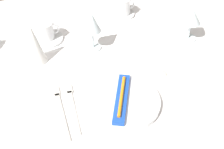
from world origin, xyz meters
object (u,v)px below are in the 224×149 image
object	(u,v)px
dinner_plate	(121,102)
toothbrush_package	(122,98)
dinner_knife	(164,93)
wine_glass_centre	(192,18)
coffee_cup_right	(45,30)
spoon_soup	(170,86)
wine_glass_left	(92,24)
coffee_cup_left	(121,6)
napkin_folded	(34,44)
fork_inner	(61,110)
fork_outer	(72,106)

from	to	relation	value
dinner_plate	toothbrush_package	bearing A→B (deg)	180.00
dinner_plate	dinner_knife	xyz separation A→B (m)	(0.15, 0.01, -0.01)
wine_glass_centre	coffee_cup_right	bearing A→B (deg)	166.23
spoon_soup	toothbrush_package	bearing A→B (deg)	-169.11
wine_glass_left	coffee_cup_right	bearing A→B (deg)	149.04
dinner_plate	wine_glass_left	distance (m)	0.33
coffee_cup_left	wine_glass_left	distance (m)	0.28
coffee_cup_left	napkin_folded	xyz separation A→B (m)	(-0.39, -0.24, 0.03)
toothbrush_package	coffee_cup_right	bearing A→B (deg)	115.75
coffee_cup_left	fork_inner	bearing A→B (deg)	-123.48
toothbrush_package	wine_glass_left	bearing A→B (deg)	95.01
coffee_cup_left	wine_glass_centre	bearing A→B (deg)	-49.62
coffee_cup_right	coffee_cup_left	bearing A→B (deg)	18.23
fork_inner	coffee_cup_left	distance (m)	0.61
dinner_plate	coffee_cup_left	bearing A→B (deg)	74.60
fork_inner	coffee_cup_left	size ratio (longest dim) A/B	2.07
spoon_soup	wine_glass_left	bearing A→B (deg)	126.94
coffee_cup_left	wine_glass_centre	world-z (taller)	wine_glass_centre
dinner_plate	fork_inner	distance (m)	0.19
fork_outer	coffee_cup_left	world-z (taller)	coffee_cup_left
wine_glass_centre	napkin_folded	world-z (taller)	napkin_folded
dinner_plate	fork_outer	size ratio (longest dim) A/B	1.15
spoon_soup	coffee_cup_right	distance (m)	0.54
wine_glass_left	napkin_folded	world-z (taller)	napkin_folded
toothbrush_package	dinner_plate	bearing A→B (deg)	0.00
coffee_cup_right	napkin_folded	size ratio (longest dim) A/B	0.62
fork_inner	napkin_folded	world-z (taller)	napkin_folded
dinner_plate	coffee_cup_left	distance (m)	0.55
dinner_knife	wine_glass_left	bearing A→B (deg)	120.42
spoon_soup	coffee_cup_right	bearing A→B (deg)	135.04
fork_inner	coffee_cup_right	distance (m)	0.40
spoon_soup	coffee_cup_left	distance (m)	0.50
spoon_soup	wine_glass_left	distance (m)	0.36
fork_outer	napkin_folded	distance (m)	0.28
fork_inner	napkin_folded	bearing A→B (deg)	101.63
dinner_plate	wine_glass_left	xyz separation A→B (m)	(-0.03, 0.31, 0.10)
fork_outer	coffee_cup_right	size ratio (longest dim) A/B	2.18
dinner_plate	coffee_cup_right	xyz separation A→B (m)	(-0.20, 0.41, 0.04)
wine_glass_left	fork_inner	bearing A→B (deg)	-119.32
napkin_folded	spoon_soup	bearing A→B (deg)	-30.36
dinner_plate	dinner_knife	bearing A→B (deg)	3.55
dinner_plate	coffee_cup_right	size ratio (longest dim) A/B	2.50
toothbrush_package	wine_glass_centre	bearing A→B (deg)	37.73
toothbrush_package	spoon_soup	bearing A→B (deg)	10.89
coffee_cup_left	coffee_cup_right	world-z (taller)	coffee_cup_left
wine_glass_left	dinner_knife	bearing A→B (deg)	-59.58
spoon_soup	coffee_cup_left	world-z (taller)	coffee_cup_left
dinner_knife	wine_glass_left	size ratio (longest dim) A/B	1.42
fork_inner	wine_glass_left	xyz separation A→B (m)	(0.16, 0.29, 0.11)
spoon_soup	coffee_cup_left	size ratio (longest dim) A/B	2.01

